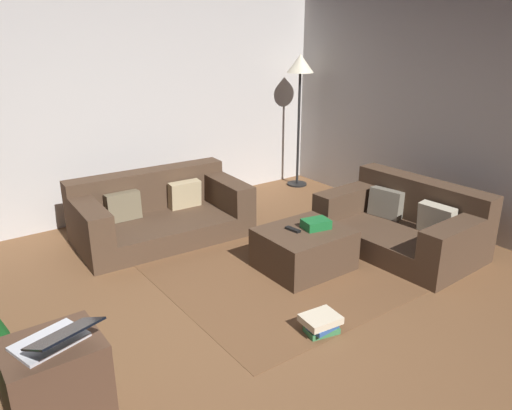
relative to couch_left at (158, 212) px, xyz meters
The scene contains 13 objects.
ground_plane 2.29m from the couch_left, 98.44° to the right, with size 6.40×6.40×0.00m, color brown.
rear_partition 1.41m from the couch_left, 110.46° to the left, with size 6.40×0.12×2.60m, color #BCB7B2.
corner_partition 3.74m from the couch_left, 38.68° to the right, with size 0.12×6.40×2.60m, color #B5B0AB.
couch_left is the anchor object (origin of this frame).
couch_right 2.62m from the couch_left, 43.01° to the right, with size 1.04×1.58×0.68m.
ottoman 1.71m from the couch_left, 63.57° to the right, with size 0.80×0.68×0.39m, color #473323.
gift_box 1.80m from the couch_left, 60.64° to the right, with size 0.24×0.18×0.09m, color #19662D.
tv_remote 1.63m from the couch_left, 65.78° to the right, with size 0.05×0.16×0.02m, color black.
side_table 2.80m from the couch_left, 126.95° to the right, with size 0.52×0.44×0.58m, color #4C3323.
laptop 2.86m from the couch_left, 125.93° to the right, with size 0.46×0.49×0.18m.
book_stack 2.43m from the couch_left, 86.09° to the right, with size 0.30×0.24×0.14m.
corner_lamp 2.77m from the couch_left, 11.57° to the left, with size 0.36×0.36×1.82m.
area_rug 1.73m from the couch_left, 63.57° to the right, with size 2.60×2.00×0.01m, color brown.
Camera 1 is at (-1.78, -2.48, 2.20)m, focal length 35.00 mm.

